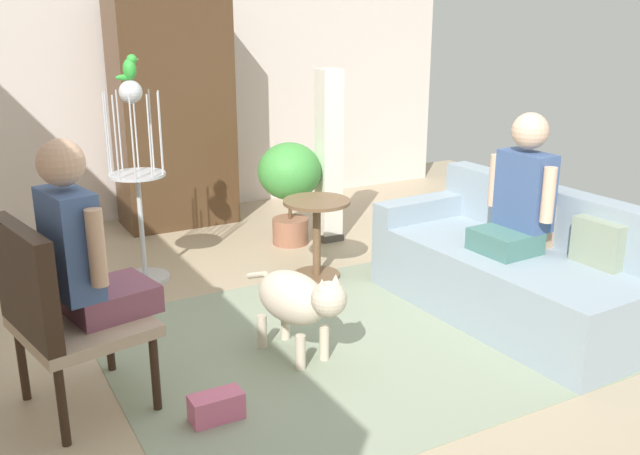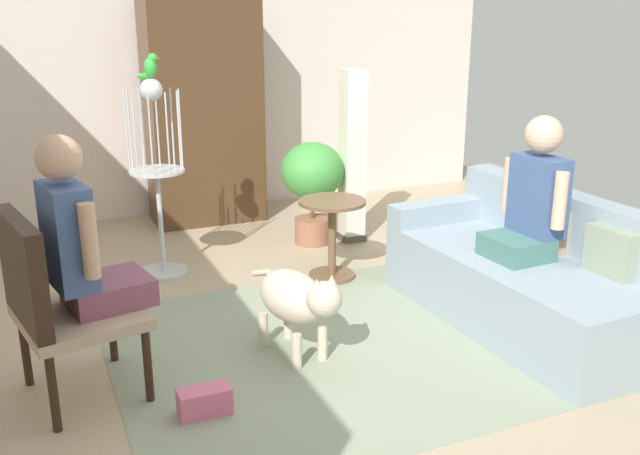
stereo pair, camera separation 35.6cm
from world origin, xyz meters
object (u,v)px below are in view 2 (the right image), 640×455
couch (526,277)px  column_lamp (352,158)px  bird_cage_stand (158,179)px  potted_plant (312,179)px  armoire_cabinet (203,113)px  armchair (52,296)px  round_end_table (332,232)px  parrot (150,67)px  person_on_couch (533,198)px  handbag (205,402)px  person_on_armchair (79,241)px  dog (296,298)px

couch → column_lamp: (-0.30, 1.93, 0.43)m
couch → bird_cage_stand: 2.67m
potted_plant → armoire_cabinet: 1.33m
armchair → round_end_table: size_ratio=1.66×
bird_cage_stand → armchair: bearing=-117.7°
potted_plant → parrot: bearing=-169.6°
person_on_couch → handbag: bearing=-173.3°
bird_cage_stand → potted_plant: 1.36m
bird_cage_stand → couch: bearing=-41.7°
person_on_armchair → person_on_couch: bearing=-4.4°
person_on_couch → bird_cage_stand: (-1.95, 1.77, -0.09)m
armchair → handbag: (0.64, -0.42, -0.51)m
armchair → round_end_table: 2.25m
column_lamp → handbag: bearing=-130.4°
armchair → parrot: size_ratio=5.79×
round_end_table → parrot: parrot is taller
person_on_armchair → parrot: parrot is taller
person_on_armchair → column_lamp: size_ratio=0.62×
round_end_table → parrot: bearing=153.4°
handbag → armoire_cabinet: bearing=75.0°
armchair → potted_plant: 2.85m
armchair → column_lamp: 3.08m
column_lamp → armoire_cabinet: size_ratio=0.72×
potted_plant → armoire_cabinet: bearing=120.9°
couch → round_end_table: couch is taller
round_end_table → potted_plant: 0.86m
potted_plant → bird_cage_stand: bearing=-169.7°
potted_plant → armoire_cabinet: size_ratio=0.43×
person_on_couch → parrot: parrot is taller
armchair → handbag: bearing=-33.6°
couch → handbag: bearing=-172.9°
armchair → potted_plant: bearing=40.4°
bird_cage_stand → armoire_cabinet: bearing=62.2°
parrot → column_lamp: (1.67, 0.18, -0.82)m
round_end_table → person_on_armchair: bearing=-151.4°
round_end_table → column_lamp: size_ratio=0.41×
person_on_armchair → column_lamp: 2.94m
armchair → armoire_cabinet: bearing=62.3°
column_lamp → handbag: size_ratio=5.63×
couch → dog: bearing=175.3°
parrot → armoire_cabinet: 1.58m
parrot → potted_plant: parrot is taller
round_end_table → potted_plant: potted_plant is taller
person_on_couch → round_end_table: bearing=123.8°
dog → parrot: 2.06m
person_on_couch → parrot: 2.73m
parrot → handbag: bearing=-95.9°
couch → potted_plant: size_ratio=2.19×
couch → armchair: bearing=176.9°
couch → person_on_couch: (-0.02, -0.02, 0.53)m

